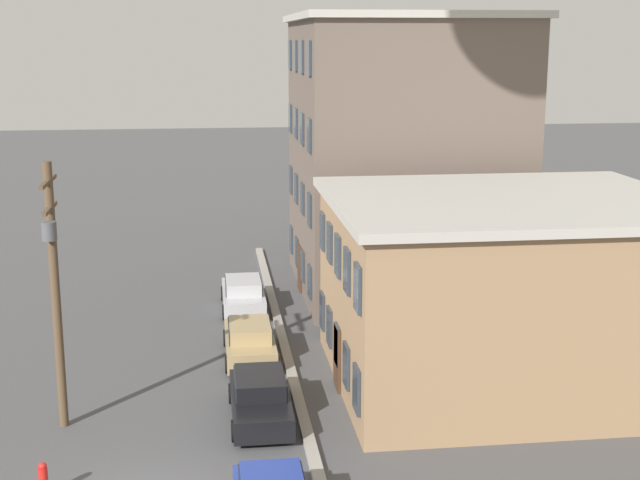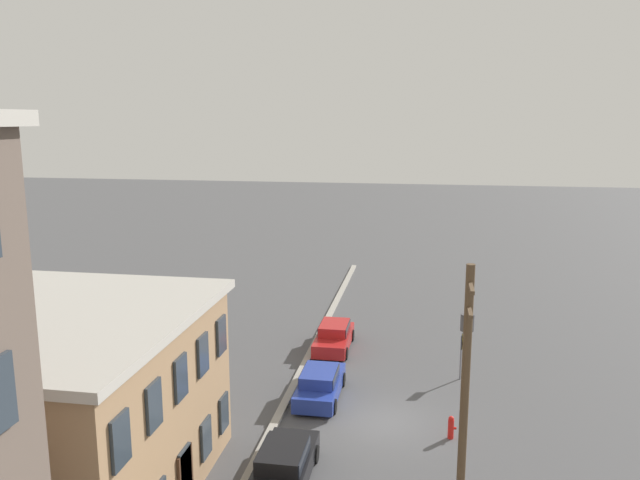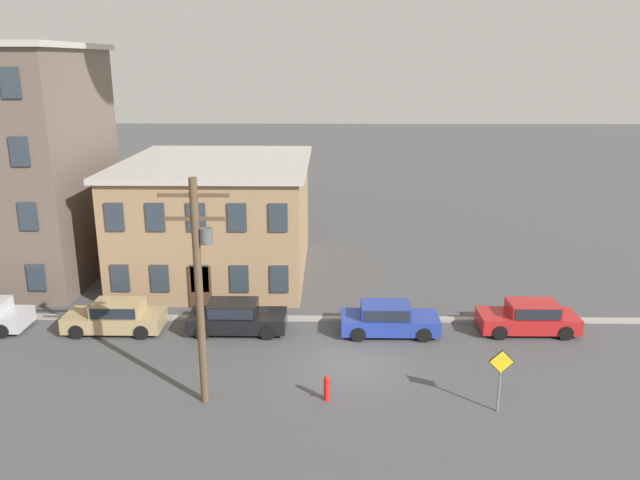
{
  "view_description": "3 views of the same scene",
  "coord_description": "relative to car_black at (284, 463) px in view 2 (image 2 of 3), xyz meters",
  "views": [
    {
      "loc": [
        21.15,
        1.73,
        11.73
      ],
      "look_at": [
        -1.81,
        4.66,
        6.49
      ],
      "focal_mm": 50.0,
      "sensor_mm": 36.0,
      "label": 1
    },
    {
      "loc": [
        -24.64,
        -1.46,
        12.67
      ],
      "look_at": [
        1.76,
        3.05,
        7.46
      ],
      "focal_mm": 35.0,
      "sensor_mm": 36.0,
      "label": 2
    },
    {
      "loc": [
        -0.82,
        -23.05,
        11.97
      ],
      "look_at": [
        -1.3,
        5.31,
        3.76
      ],
      "focal_mm": 35.0,
      "sensor_mm": 36.0,
      "label": 3
    }
  ],
  "objects": [
    {
      "name": "ground_plane",
      "position": [
        5.1,
        -3.17,
        -0.75
      ],
      "size": [
        200.0,
        200.0,
        0.0
      ],
      "primitive_type": "plane",
      "color": "#4C4C4F"
    },
    {
      "name": "apartment_midblock",
      "position": [
        -2.18,
        8.59,
        2.54
      ],
      "size": [
        10.39,
        12.05,
        6.56
      ],
      "color": "#9E7A56",
      "rests_on": "ground_plane"
    },
    {
      "name": "car_black",
      "position": [
        0.0,
        0.0,
        0.0
      ],
      "size": [
        4.4,
        1.92,
        1.43
      ],
      "color": "black",
      "rests_on": "ground_plane"
    },
    {
      "name": "kerb_strip",
      "position": [
        5.1,
        1.33,
        -0.67
      ],
      "size": [
        56.0,
        0.36,
        0.16
      ],
      "primitive_type": "cube",
      "color": "#9E998E",
      "rests_on": "ground_plane"
    },
    {
      "name": "fire_hydrant",
      "position": [
        4.19,
        -5.94,
        -0.27
      ],
      "size": [
        0.24,
        0.34,
        0.96
      ],
      "color": "red",
      "rests_on": "ground_plane"
    },
    {
      "name": "car_red",
      "position": [
        13.36,
        0.19,
        0.0
      ],
      "size": [
        4.4,
        1.92,
        1.43
      ],
      "color": "#B21E1E",
      "rests_on": "ground_plane"
    },
    {
      "name": "caution_sign",
      "position": [
        10.22,
        -6.61,
        0.84
      ],
      "size": [
        0.91,
        0.08,
        2.39
      ],
      "color": "slate",
      "rests_on": "ground_plane"
    },
    {
      "name": "utility_pole",
      "position": [
        -0.21,
        -6.08,
        3.9
      ],
      "size": [
        2.4,
        0.44,
        8.26
      ],
      "color": "brown",
      "rests_on": "ground_plane"
    },
    {
      "name": "car_blue",
      "position": [
        6.91,
        -0.11,
        0.0
      ],
      "size": [
        4.4,
        1.92,
        1.43
      ],
      "color": "#233899",
      "rests_on": "ground_plane"
    }
  ]
}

